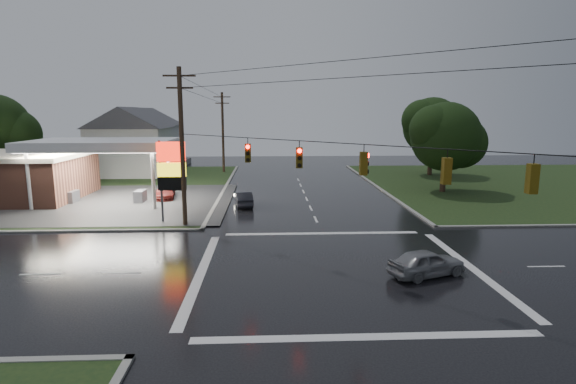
{
  "coord_description": "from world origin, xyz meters",
  "views": [
    {
      "loc": [
        -3.55,
        -21.87,
        8.01
      ],
      "look_at": [
        -2.32,
        6.06,
        3.0
      ],
      "focal_mm": 28.0,
      "sensor_mm": 36.0,
      "label": 1
    }
  ],
  "objects_px": {
    "pylon_sign": "(172,168)",
    "house_near": "(131,141)",
    "house_far": "(148,136)",
    "tree_ne_near": "(447,137)",
    "car_north": "(244,199)",
    "utility_pole_nw": "(182,145)",
    "car_pump": "(165,192)",
    "utility_pole_n": "(223,131)",
    "gas_station": "(26,173)",
    "tree_ne_far": "(433,127)",
    "car_crossing": "(427,263)"
  },
  "relations": [
    {
      "from": "pylon_sign",
      "to": "car_north",
      "type": "relative_size",
      "value": 1.57
    },
    {
      "from": "car_north",
      "to": "house_near",
      "type": "bearing_deg",
      "value": -60.66
    },
    {
      "from": "house_near",
      "to": "car_pump",
      "type": "height_order",
      "value": "house_near"
    },
    {
      "from": "pylon_sign",
      "to": "car_north",
      "type": "distance_m",
      "value": 8.13
    },
    {
      "from": "utility_pole_n",
      "to": "car_crossing",
      "type": "xyz_separation_m",
      "value": [
        13.72,
        -39.03,
        -4.8
      ]
    },
    {
      "from": "gas_station",
      "to": "utility_pole_nw",
      "type": "distance_m",
      "value": 19.38
    },
    {
      "from": "pylon_sign",
      "to": "tree_ne_near",
      "type": "relative_size",
      "value": 0.67
    },
    {
      "from": "utility_pole_n",
      "to": "house_far",
      "type": "xyz_separation_m",
      "value": [
        -12.45,
        10.0,
        -1.06
      ]
    },
    {
      "from": "gas_station",
      "to": "utility_pole_n",
      "type": "distance_m",
      "value": 24.6
    },
    {
      "from": "house_near",
      "to": "car_crossing",
      "type": "relative_size",
      "value": 2.81
    },
    {
      "from": "pylon_sign",
      "to": "house_near",
      "type": "distance_m",
      "value": 27.56
    },
    {
      "from": "utility_pole_n",
      "to": "house_near",
      "type": "bearing_deg",
      "value": -170.09
    },
    {
      "from": "gas_station",
      "to": "pylon_sign",
      "type": "bearing_deg",
      "value": -31.22
    },
    {
      "from": "utility_pole_n",
      "to": "house_near",
      "type": "height_order",
      "value": "utility_pole_n"
    },
    {
      "from": "car_pump",
      "to": "tree_ne_near",
      "type": "bearing_deg",
      "value": -3.42
    },
    {
      "from": "tree_ne_far",
      "to": "car_north",
      "type": "distance_m",
      "value": 29.53
    },
    {
      "from": "utility_pole_n",
      "to": "car_pump",
      "type": "distance_m",
      "value": 19.21
    },
    {
      "from": "car_north",
      "to": "car_crossing",
      "type": "relative_size",
      "value": 0.97
    },
    {
      "from": "house_near",
      "to": "house_far",
      "type": "distance_m",
      "value": 12.04
    },
    {
      "from": "tree_ne_far",
      "to": "car_crossing",
      "type": "bearing_deg",
      "value": -110.26
    },
    {
      "from": "pylon_sign",
      "to": "house_near",
      "type": "xyz_separation_m",
      "value": [
        -10.45,
        25.5,
        0.39
      ]
    },
    {
      "from": "pylon_sign",
      "to": "tree_ne_far",
      "type": "bearing_deg",
      "value": 40.35
    },
    {
      "from": "house_far",
      "to": "utility_pole_nw",
      "type": "bearing_deg",
      "value": -72.08
    },
    {
      "from": "utility_pole_nw",
      "to": "car_crossing",
      "type": "bearing_deg",
      "value": -37.52
    },
    {
      "from": "gas_station",
      "to": "utility_pole_n",
      "type": "xyz_separation_m",
      "value": [
        16.18,
        18.3,
        2.92
      ]
    },
    {
      "from": "pylon_sign",
      "to": "utility_pole_nw",
      "type": "height_order",
      "value": "utility_pole_nw"
    },
    {
      "from": "car_north",
      "to": "car_crossing",
      "type": "height_order",
      "value": "car_crossing"
    },
    {
      "from": "tree_ne_near",
      "to": "car_north",
      "type": "height_order",
      "value": "tree_ne_near"
    },
    {
      "from": "house_far",
      "to": "tree_ne_near",
      "type": "xyz_separation_m",
      "value": [
        36.09,
        -26.01,
        1.16
      ]
    },
    {
      "from": "utility_pole_nw",
      "to": "house_far",
      "type": "xyz_separation_m",
      "value": [
        -12.45,
        38.5,
        -1.32
      ]
    },
    {
      "from": "gas_station",
      "to": "house_far",
      "type": "bearing_deg",
      "value": 82.5
    },
    {
      "from": "pylon_sign",
      "to": "utility_pole_nw",
      "type": "bearing_deg",
      "value": -45.0
    },
    {
      "from": "house_near",
      "to": "tree_ne_near",
      "type": "height_order",
      "value": "tree_ne_near"
    },
    {
      "from": "pylon_sign",
      "to": "house_far",
      "type": "xyz_separation_m",
      "value": [
        -11.45,
        37.5,
        0.39
      ]
    },
    {
      "from": "car_north",
      "to": "house_far",
      "type": "bearing_deg",
      "value": -71.15
    },
    {
      "from": "house_near",
      "to": "car_north",
      "type": "height_order",
      "value": "house_near"
    },
    {
      "from": "car_pump",
      "to": "tree_ne_far",
      "type": "bearing_deg",
      "value": 17.04
    },
    {
      "from": "house_far",
      "to": "car_pump",
      "type": "xyz_separation_m",
      "value": [
        8.75,
        -28.22,
        -3.79
      ]
    },
    {
      "from": "utility_pole_nw",
      "to": "car_pump",
      "type": "xyz_separation_m",
      "value": [
        -3.7,
        10.28,
        -5.11
      ]
    },
    {
      "from": "utility_pole_n",
      "to": "tree_ne_far",
      "type": "height_order",
      "value": "utility_pole_n"
    },
    {
      "from": "house_near",
      "to": "tree_ne_far",
      "type": "distance_m",
      "value": 38.19
    },
    {
      "from": "gas_station",
      "to": "house_near",
      "type": "relative_size",
      "value": 2.37
    },
    {
      "from": "house_near",
      "to": "house_far",
      "type": "height_order",
      "value": "same"
    },
    {
      "from": "utility_pole_nw",
      "to": "tree_ne_far",
      "type": "bearing_deg",
      "value": 42.59
    },
    {
      "from": "utility_pole_nw",
      "to": "house_far",
      "type": "relative_size",
      "value": 1.0
    },
    {
      "from": "utility_pole_n",
      "to": "car_north",
      "type": "distance_m",
      "value": 22.72
    },
    {
      "from": "utility_pole_n",
      "to": "tree_ne_near",
      "type": "xyz_separation_m",
      "value": [
        23.64,
        -16.01,
        0.09
      ]
    },
    {
      "from": "gas_station",
      "to": "tree_ne_far",
      "type": "xyz_separation_m",
      "value": [
        42.83,
        14.29,
        3.63
      ]
    },
    {
      "from": "tree_ne_far",
      "to": "car_crossing",
      "type": "height_order",
      "value": "tree_ne_far"
    },
    {
      "from": "house_far",
      "to": "pylon_sign",
      "type": "bearing_deg",
      "value": -73.02
    }
  ]
}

